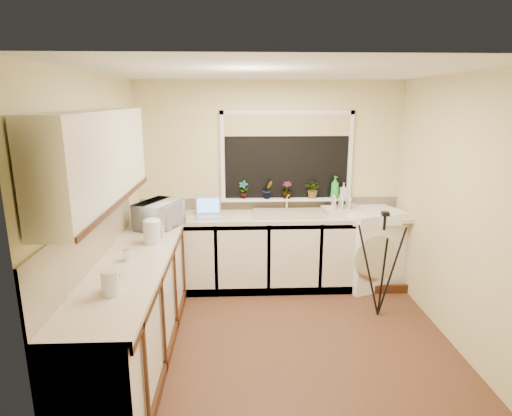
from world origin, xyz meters
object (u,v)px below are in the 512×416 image
(washing_machine, at_px, (367,247))
(plant_c, at_px, (287,190))
(dish_rack, at_px, (342,210))
(soap_bottle_green, at_px, (335,187))
(plant_d, at_px, (313,189))
(glass_jug, at_px, (110,283))
(steel_jar, at_px, (127,255))
(cup_left, at_px, (114,283))
(tripod, at_px, (381,265))
(microwave, at_px, (159,214))
(cup_back, at_px, (352,208))
(plant_b, at_px, (268,190))
(plant_a, at_px, (244,190))
(soap_bottle_clear, at_px, (344,190))
(kettle, at_px, (152,232))
(laptop, at_px, (208,211))

(washing_machine, xyz_separation_m, plant_c, (-0.98, 0.18, 0.68))
(dish_rack, xyz_separation_m, soap_bottle_green, (-0.06, 0.17, 0.25))
(washing_machine, relative_size, plant_d, 4.43)
(glass_jug, relative_size, plant_d, 0.84)
(steel_jar, relative_size, cup_left, 0.88)
(tripod, distance_m, steel_jar, 2.53)
(microwave, xyz_separation_m, plant_c, (1.43, 0.66, 0.11))
(tripod, xyz_separation_m, soap_bottle_green, (-0.29, 1.01, 0.62))
(dish_rack, bearing_deg, cup_back, 16.45)
(glass_jug, bearing_deg, plant_b, 61.22)
(washing_machine, height_order, plant_c, plant_c)
(tripod, relative_size, plant_a, 5.16)
(washing_machine, xyz_separation_m, cup_left, (-2.47, -2.03, 0.48))
(dish_rack, relative_size, steel_jar, 4.53)
(washing_machine, bearing_deg, cup_left, -159.23)
(steel_jar, bearing_deg, soap_bottle_clear, 36.12)
(washing_machine, xyz_separation_m, kettle, (-2.38, -1.02, 0.54))
(tripod, xyz_separation_m, cup_left, (-2.37, -1.20, 0.38))
(washing_machine, bearing_deg, plant_d, 145.31)
(microwave, bearing_deg, dish_rack, -51.73)
(cup_back, relative_size, cup_left, 1.20)
(plant_b, relative_size, soap_bottle_clear, 1.18)
(kettle, distance_m, cup_left, 1.02)
(soap_bottle_clear, bearing_deg, kettle, -150.70)
(soap_bottle_clear, bearing_deg, steel_jar, -143.88)
(laptop, distance_m, cup_left, 2.04)
(plant_c, bearing_deg, dish_rack, -14.36)
(steel_jar, relative_size, plant_d, 0.45)
(tripod, relative_size, plant_c, 5.40)
(soap_bottle_green, distance_m, soap_bottle_clear, 0.11)
(laptop, relative_size, cup_left, 2.77)
(glass_jug, bearing_deg, soap_bottle_clear, 46.29)
(plant_d, bearing_deg, tripod, -61.48)
(cup_left, bearing_deg, glass_jug, -88.86)
(plant_c, distance_m, cup_back, 0.81)
(plant_b, height_order, soap_bottle_clear, plant_b)
(plant_d, bearing_deg, plant_a, 179.97)
(soap_bottle_clear, bearing_deg, laptop, -172.22)
(glass_jug, relative_size, plant_b, 0.81)
(plant_a, bearing_deg, microwave, -143.48)
(laptop, xyz_separation_m, soap_bottle_green, (1.53, 0.24, 0.23))
(glass_jug, distance_m, plant_a, 2.51)
(glass_jug, bearing_deg, plant_d, 51.82)
(laptop, xyz_separation_m, dish_rack, (1.60, 0.07, -0.02))
(kettle, height_order, soap_bottle_green, soap_bottle_green)
(laptop, relative_size, dish_rack, 0.69)
(laptop, xyz_separation_m, steel_jar, (-0.59, -1.41, -0.01))
(plant_d, xyz_separation_m, cup_back, (0.45, -0.12, -0.21))
(kettle, distance_m, soap_bottle_clear, 2.41)
(dish_rack, xyz_separation_m, soap_bottle_clear, (0.04, 0.15, 0.21))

